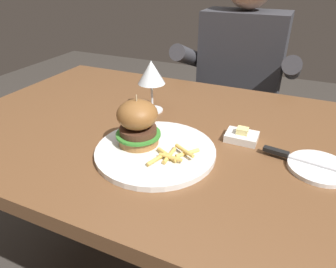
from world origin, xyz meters
The scene contains 9 objects.
dining_table centered at (0.00, 0.00, 0.65)m, with size 1.36×0.81×0.74m.
main_plate centered at (-0.03, -0.13, 0.75)m, with size 0.29×0.29×0.01m, color white.
burger_sandwich centered at (-0.08, -0.12, 0.81)m, with size 0.11×0.11×0.13m.
fries_pile centered at (0.03, -0.15, 0.76)m, with size 0.09×0.11×0.02m.
wine_glass centered at (-0.15, 0.09, 0.86)m, with size 0.08×0.08×0.16m.
bread_plate centered at (0.34, -0.04, 0.74)m, with size 0.14×0.14×0.01m, color white.
table_knife centered at (0.29, -0.03, 0.75)m, with size 0.20×0.04×0.01m.
butter_dish centered at (0.15, 0.02, 0.75)m, with size 0.08×0.06×0.04m.
diner_person centered at (0.01, 0.68, 0.56)m, with size 0.51×0.36×1.18m.
Camera 1 is at (0.25, -0.68, 1.14)m, focal length 32.00 mm.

